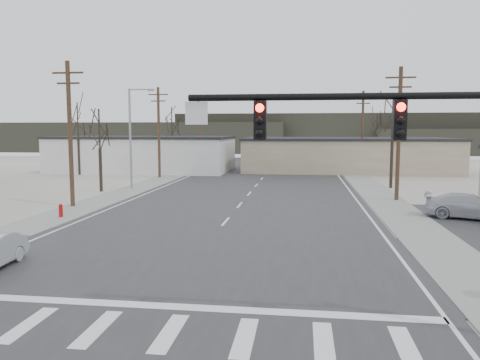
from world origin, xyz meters
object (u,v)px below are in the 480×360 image
at_px(car_far_a, 281,160).
at_px(car_parked_silver, 469,206).
at_px(fire_hydrant, 61,210).
at_px(traffic_signal_mast, 443,158).
at_px(car_far_b, 248,157).

relative_size(car_far_a, car_parked_silver, 0.96).
bearing_deg(car_far_a, fire_hydrant, 72.63).
height_order(car_far_a, car_parked_silver, car_parked_silver).
xyz_separation_m(traffic_signal_mast, fire_hydrant, (-18.09, 14.20, -4.22)).
height_order(traffic_signal_mast, car_far_a, traffic_signal_mast).
distance_m(car_far_a, car_far_b, 11.60).
height_order(fire_hydrant, car_parked_silver, car_parked_silver).
relative_size(car_far_a, car_far_b, 1.26).
bearing_deg(car_far_a, traffic_signal_mast, 93.77).
distance_m(fire_hydrant, car_parked_silver, 24.76).
bearing_deg(car_parked_silver, car_far_a, 35.72).
relative_size(car_far_b, car_parked_silver, 0.76).
bearing_deg(car_far_a, car_far_b, -60.95).
bearing_deg(fire_hydrant, car_far_b, 84.44).
distance_m(traffic_signal_mast, car_parked_silver, 18.72).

